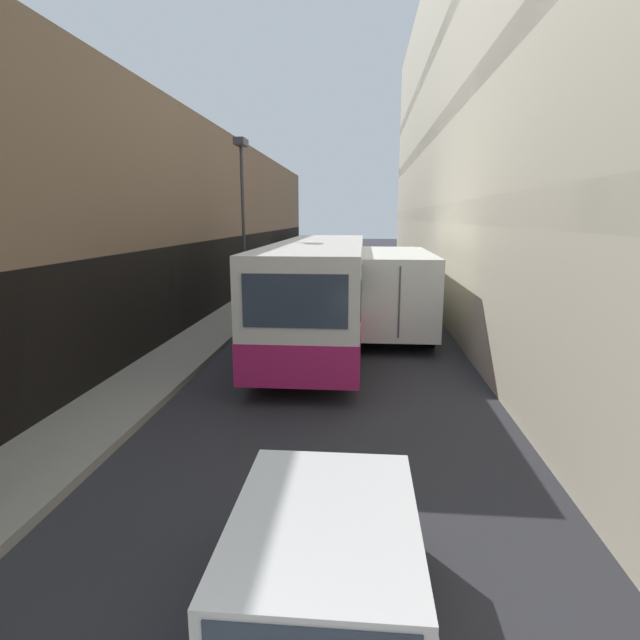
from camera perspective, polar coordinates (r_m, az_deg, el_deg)
ground_plane at (r=15.58m, az=1.63°, el=-2.47°), size 150.00×150.00×0.00m
sidewalk_left at (r=16.30m, az=-12.82°, el=-1.84°), size 1.78×60.00×0.16m
building_left_shopfront at (r=16.61m, az=-19.98°, el=9.38°), size 2.40×60.00×7.35m
building_right_apartment at (r=16.14m, az=21.64°, el=25.50°), size 2.40×60.00×15.79m
car_hatchback at (r=4.71m, az=0.41°, el=-29.18°), size 1.74×3.95×1.45m
bus at (r=15.38m, az=0.04°, el=3.54°), size 2.56×11.48×3.07m
box_truck at (r=17.49m, az=8.16°, el=4.05°), size 2.33×8.09×2.70m
panel_van at (r=25.56m, az=-0.88°, el=5.48°), size 1.96×4.22×1.86m
street_lamp at (r=18.36m, az=-8.85°, el=13.99°), size 0.36×0.80×6.32m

